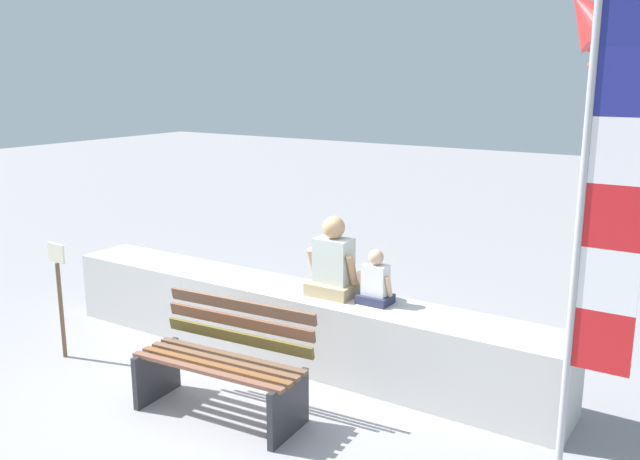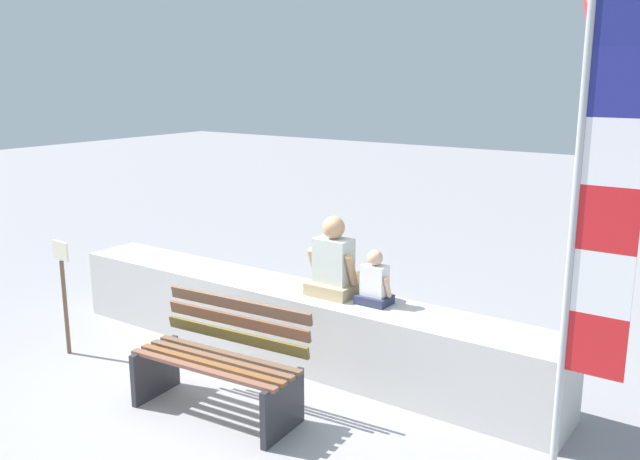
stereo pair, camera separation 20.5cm
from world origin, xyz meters
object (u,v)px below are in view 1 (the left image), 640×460
person_child (375,282)px  sign_post (59,290)px  park_bench (224,365)px  person_adult (333,265)px  flag_banner (603,206)px  kite_red (589,15)px

person_child → sign_post: 3.01m
person_child → park_bench: bearing=-120.4°
park_bench → person_adult: bearing=77.1°
person_adult → sign_post: bearing=-152.2°
sign_post → person_adult: bearing=27.8°
park_bench → person_child: person_child is taller
flag_banner → kite_red: bearing=104.9°
person_adult → kite_red: bearing=65.4°
park_bench → kite_red: size_ratio=1.25×
park_bench → sign_post: (-2.03, -0.01, 0.27)m
person_adult → person_child: (0.43, 0.00, -0.10)m
park_bench → sign_post: 2.05m
park_bench → sign_post: sign_post is taller
kite_red → sign_post: 6.20m
park_bench → kite_red: bearing=68.6°
park_bench → person_adult: person_adult is taller
park_bench → person_child: size_ratio=2.99×
person_adult → kite_red: kite_red is taller
flag_banner → kite_red: size_ratio=2.78×
flag_banner → person_adult: bearing=166.1°
park_bench → flag_banner: 3.06m
person_adult → person_child: person_adult is taller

